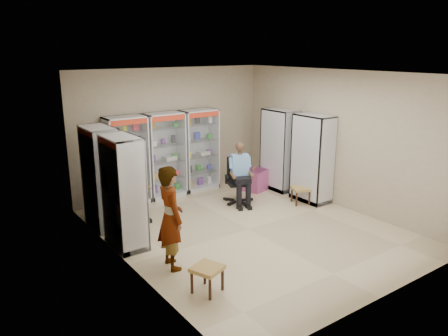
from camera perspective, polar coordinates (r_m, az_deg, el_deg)
floor at (r=8.65m, az=3.21°, el=-7.99°), size 6.00×6.00×0.00m
room_shell at (r=8.07m, az=3.42°, el=4.95°), size 5.02×6.02×3.01m
cabinet_back_left at (r=9.94m, az=-12.55°, el=0.88°), size 0.90×0.50×2.00m
cabinet_back_mid at (r=10.33m, az=-7.71°, el=1.65°), size 0.90×0.50×2.00m
cabinet_back_right at (r=10.79m, az=-3.25°, el=2.35°), size 0.90×0.50×2.00m
cabinet_right_far at (r=10.88m, az=7.25°, el=2.36°), size 0.90×0.50×2.00m
cabinet_right_near at (r=10.13m, az=11.45°, el=1.20°), size 0.90×0.50×2.00m
cabinet_left_far at (r=8.79m, az=-15.73°, el=-1.25°), size 0.90×0.50×2.00m
cabinet_left_near at (r=7.80m, az=-12.94°, el=-3.15°), size 0.90×0.50×2.00m
wooden_chair at (r=9.35m, az=-12.01°, el=-3.40°), size 0.42×0.42×0.94m
seated_customer at (r=9.25m, az=-11.95°, el=-2.31°), size 0.44×0.60×1.34m
office_chair at (r=9.93m, az=1.85°, el=-1.64°), size 0.74×0.74×1.04m
seated_shopkeeper at (r=9.85m, az=2.03°, el=-0.92°), size 0.63×0.73×1.33m
pink_trunk at (r=10.90m, az=4.00°, el=-1.55°), size 0.68×0.66×0.52m
tea_glass at (r=10.83m, az=3.91°, el=0.02°), size 0.07×0.07×0.09m
woven_stool_a at (r=10.10m, az=9.97°, el=-3.55°), size 0.50×0.50×0.38m
woven_stool_b at (r=6.52m, az=-2.20°, el=-14.30°), size 0.52×0.52×0.40m
standing_man at (r=6.97m, az=-6.99°, el=-6.46°), size 0.48×0.66×1.69m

